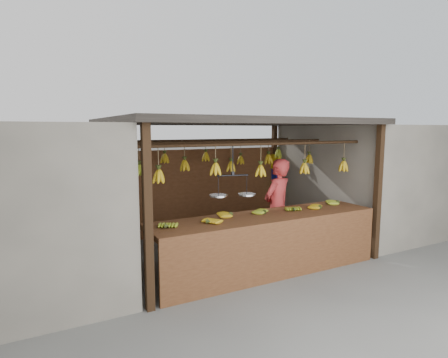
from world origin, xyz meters
TOP-DOWN VIEW (x-y plane):
  - ground at (0.00, 0.00)m, footprint 80.00×80.00m
  - stall at (0.00, 0.33)m, footprint 4.30×3.30m
  - neighbor_right at (3.60, 0.00)m, footprint 3.00×3.00m
  - counter at (-0.01, -1.23)m, footprint 3.74×0.85m
  - hanging_bananas at (-0.01, 0.01)m, footprint 3.61×2.22m
  - balance_scale at (-0.55, -1.00)m, footprint 0.68×0.37m
  - vendor at (0.64, -0.51)m, footprint 0.73×0.60m
  - bag_bundles at (1.94, 1.35)m, footprint 0.08×0.26m

SIDE VIEW (x-z plane):
  - ground at x=0.00m, z-range 0.00..0.00m
  - counter at x=-0.01m, z-range 0.23..1.19m
  - vendor at x=0.64m, z-range 0.00..1.71m
  - bag_bundles at x=1.94m, z-range 0.35..1.64m
  - neighbor_right at x=3.60m, z-range 0.00..2.30m
  - balance_scale at x=-0.55m, z-range 0.91..1.67m
  - hanging_bananas at x=-0.01m, z-range 1.42..1.81m
  - stall at x=0.00m, z-range 0.77..3.17m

